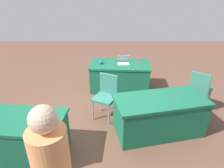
# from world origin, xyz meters

# --- Properties ---
(ground_plane) EXTENTS (14.40, 14.40, 0.00)m
(ground_plane) POSITION_xyz_m (0.00, 0.00, 0.00)
(ground_plane) COLOR brown
(table_foreground) EXTENTS (1.69, 1.00, 0.75)m
(table_foreground) POSITION_xyz_m (-0.37, -1.62, 0.38)
(table_foreground) COLOR #196647
(table_foreground) RESTS_ON ground
(table_mid_left) EXTENTS (1.72, 0.93, 0.75)m
(table_mid_left) POSITION_xyz_m (1.45, 0.88, 0.38)
(table_mid_left) COLOR #196647
(table_mid_left) RESTS_ON ground
(table_mid_right) EXTENTS (1.85, 1.14, 0.75)m
(table_mid_right) POSITION_xyz_m (-1.06, 0.27, 0.38)
(table_mid_right) COLOR #196647
(table_mid_right) RESTS_ON ground
(chair_near_front) EXTENTS (0.62, 0.62, 0.94)m
(chair_near_front) POSITION_xyz_m (-2.18, -0.58, 0.54)
(chair_near_front) COLOR #9E9993
(chair_near_front) RESTS_ON ground
(chair_tucked_right) EXTENTS (0.59, 0.59, 0.97)m
(chair_tucked_right) POSITION_xyz_m (-0.02, -0.27, 0.56)
(chair_tucked_right) COLOR #9E9993
(chair_tucked_right) RESTS_ON ground
(laptop_silver) EXTENTS (0.33, 0.31, 0.21)m
(laptop_silver) POSITION_xyz_m (-0.46, -1.63, 0.79)
(laptop_silver) COLOR silver
(laptop_silver) RESTS_ON table_foreground
(yarn_ball) EXTENTS (0.10, 0.10, 0.10)m
(yarn_ball) POSITION_xyz_m (0.15, -1.59, 0.80)
(yarn_ball) COLOR #3F5999
(yarn_ball) RESTS_ON table_foreground
(scissors_red) EXTENTS (0.11, 0.18, 0.01)m
(scissors_red) POSITION_xyz_m (-0.88, -1.65, 0.75)
(scissors_red) COLOR red
(scissors_red) RESTS_ON table_foreground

